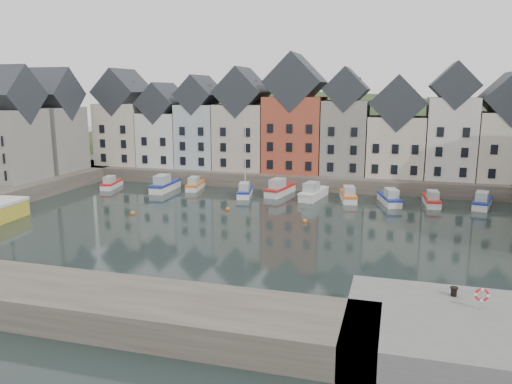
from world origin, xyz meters
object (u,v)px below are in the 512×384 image
at_px(life_ring_post, 482,295).
at_px(mooring_bollard, 454,291).
at_px(boat_d, 245,191).
at_px(boat_a, 111,184).

bearing_deg(life_ring_post, mooring_bollard, 128.30).
bearing_deg(mooring_bollard, life_ring_post, -51.70).
distance_m(mooring_bollard, life_ring_post, 2.14).
relative_size(boat_d, mooring_bollard, 19.38).
xyz_separation_m(boat_d, mooring_bollard, (23.61, -33.39, 1.61)).
xyz_separation_m(boat_a, life_ring_post, (45.73, -35.15, 2.25)).
height_order(boat_a, boat_d, boat_d).
height_order(boat_a, life_ring_post, life_ring_post).
xyz_separation_m(mooring_bollard, life_ring_post, (1.28, -1.63, 0.55)).
height_order(boat_d, life_ring_post, boat_d).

